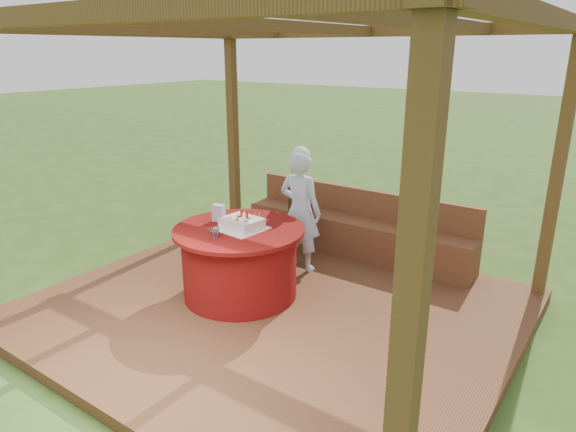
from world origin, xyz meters
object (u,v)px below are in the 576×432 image
at_px(table, 240,262).
at_px(elderly_woman, 300,209).
at_px(chair, 295,220).
at_px(birthday_cake, 242,223).
at_px(bench, 355,233).
at_px(gift_bag, 219,213).
at_px(drinking_glass, 215,233).

height_order(table, elderly_woman, elderly_woman).
distance_m(chair, birthday_cake, 1.30).
xyz_separation_m(bench, elderly_woman, (-0.30, -0.80, 0.46)).
bearing_deg(gift_bag, elderly_woman, 49.13).
relative_size(gift_bag, drinking_glass, 1.79).
bearing_deg(elderly_woman, drinking_glass, -96.51).
distance_m(birthday_cake, drinking_glass, 0.34).
relative_size(bench, gift_bag, 16.83).
relative_size(table, chair, 1.59).
xyz_separation_m(birthday_cake, drinking_glass, (-0.06, -0.33, -0.01)).
xyz_separation_m(elderly_woman, drinking_glass, (-0.14, -1.26, 0.06)).
height_order(chair, birthday_cake, birthday_cake).
xyz_separation_m(table, birthday_cake, (0.04, 0.01, 0.42)).
bearing_deg(birthday_cake, table, -171.16).
relative_size(bench, chair, 3.57).
bearing_deg(bench, gift_bag, -113.88).
distance_m(chair, gift_bag, 1.25).
bearing_deg(chair, bench, 40.80).
distance_m(table, birthday_cake, 0.42).
height_order(table, chair, chair).
relative_size(birthday_cake, gift_bag, 2.63).
bearing_deg(chair, elderly_woman, -48.18).
height_order(bench, birthday_cake, birthday_cake).
bearing_deg(elderly_woman, bench, 69.44).
xyz_separation_m(gift_bag, drinking_glass, (0.30, -0.39, -0.04)).
bearing_deg(table, gift_bag, 169.56).
bearing_deg(table, drinking_glass, -94.26).
distance_m(bench, table, 1.79).
relative_size(elderly_woman, gift_bag, 8.13).
relative_size(table, elderly_woman, 0.92).
height_order(table, birthday_cake, birthday_cake).
xyz_separation_m(table, elderly_woman, (0.12, 0.94, 0.35)).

